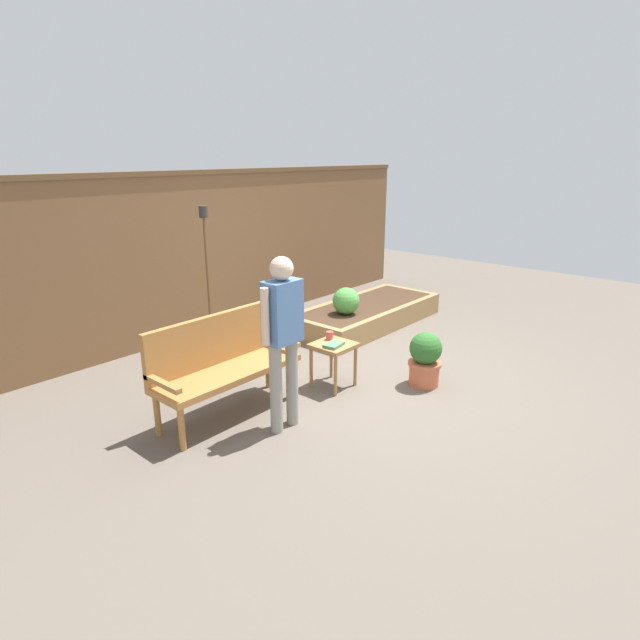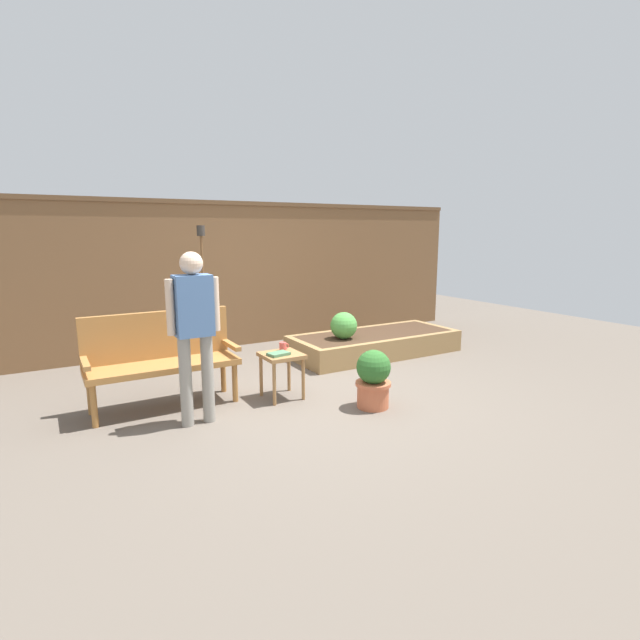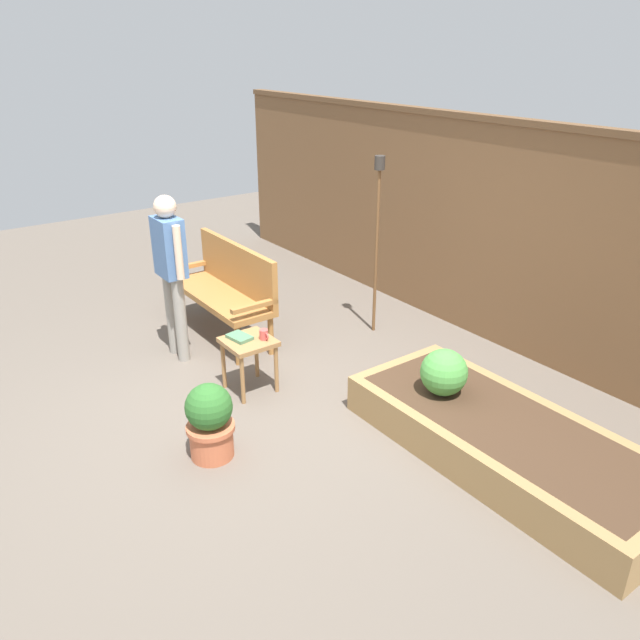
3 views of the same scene
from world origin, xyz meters
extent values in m
plane|color=#60564C|center=(0.00, 0.00, 0.00)|extent=(14.00, 14.00, 0.00)
cube|color=brown|center=(0.00, 2.60, 1.05)|extent=(8.40, 0.10, 2.10)
cube|color=brown|center=(0.00, 2.60, 2.13)|extent=(8.40, 0.14, 0.06)
cylinder|color=#A87038|center=(-0.77, 0.61, 0.20)|extent=(0.06, 0.06, 0.40)
cylinder|color=#A87038|center=(-0.77, 0.25, 0.20)|extent=(0.06, 0.06, 0.40)
cylinder|color=#A87038|center=(-2.09, 0.61, 0.20)|extent=(0.06, 0.06, 0.40)
cylinder|color=#A87038|center=(-2.09, 0.25, 0.20)|extent=(0.06, 0.06, 0.40)
cube|color=#A87038|center=(-1.43, 0.43, 0.43)|extent=(1.44, 0.48, 0.06)
cube|color=#A87038|center=(-1.43, 0.64, 0.70)|extent=(1.44, 0.06, 0.48)
cube|color=#A87038|center=(-2.12, 0.43, 0.56)|extent=(0.06, 0.48, 0.04)
cube|color=#A87038|center=(-0.74, 0.43, 0.56)|extent=(0.06, 0.48, 0.04)
cylinder|color=#9E7042|center=(-0.14, 0.27, 0.22)|extent=(0.04, 0.04, 0.44)
cylinder|color=#9E7042|center=(-0.14, -0.06, 0.22)|extent=(0.04, 0.04, 0.44)
cylinder|color=#9E7042|center=(-0.47, 0.27, 0.22)|extent=(0.04, 0.04, 0.44)
cylinder|color=#9E7042|center=(-0.47, -0.06, 0.22)|extent=(0.04, 0.04, 0.44)
cube|color=#9E7042|center=(-0.30, 0.11, 0.46)|extent=(0.40, 0.40, 0.04)
cylinder|color=#CC4C47|center=(-0.23, 0.22, 0.52)|extent=(0.07, 0.07, 0.09)
torus|color=#CC4C47|center=(-0.19, 0.22, 0.52)|extent=(0.06, 0.01, 0.06)
cube|color=#4C7A56|center=(-0.36, 0.06, 0.50)|extent=(0.23, 0.18, 0.03)
cylinder|color=#C66642|center=(0.36, -0.60, 0.11)|extent=(0.31, 0.31, 0.23)
cylinder|color=#C66642|center=(0.36, -0.60, 0.24)|extent=(0.35, 0.35, 0.04)
sphere|color=#2D6628|center=(0.36, -0.60, 0.41)|extent=(0.34, 0.34, 0.34)
cube|color=#997547|center=(1.64, 0.64, 0.15)|extent=(2.40, 0.09, 0.30)
cube|color=#997547|center=(1.64, 1.55, 0.15)|extent=(2.40, 0.09, 0.30)
cube|color=#997547|center=(0.48, 1.09, 0.15)|extent=(0.09, 0.82, 0.30)
cube|color=#997547|center=(2.79, 1.09, 0.15)|extent=(0.09, 0.82, 0.30)
cube|color=#422D1E|center=(1.64, 1.09, 0.15)|extent=(2.22, 0.82, 0.30)
cylinder|color=brown|center=(1.07, 1.02, 0.33)|extent=(0.04, 0.04, 0.06)
sphere|color=#4C9942|center=(1.07, 1.02, 0.48)|extent=(0.36, 0.36, 0.36)
cylinder|color=brown|center=(-0.60, 1.77, 0.83)|extent=(0.03, 0.03, 1.67)
cylinder|color=#332D28|center=(-0.60, 1.77, 1.73)|extent=(0.10, 0.10, 0.13)
cylinder|color=gray|center=(-1.16, -0.12, 0.41)|extent=(0.11, 0.11, 0.82)
cylinder|color=gray|center=(-1.36, -0.12, 0.41)|extent=(0.11, 0.11, 0.82)
cube|color=#4C70A3|center=(-1.26, -0.12, 1.09)|extent=(0.32, 0.20, 0.54)
cylinder|color=beige|center=(-1.06, -0.12, 1.09)|extent=(0.07, 0.07, 0.49)
cylinder|color=beige|center=(-1.46, -0.12, 1.09)|extent=(0.07, 0.07, 0.49)
sphere|color=beige|center=(-1.26, -0.12, 1.46)|extent=(0.20, 0.20, 0.20)
camera|label=1|loc=(-4.23, -3.12, 2.36)|focal=29.34mm
camera|label=2|loc=(-2.40, -4.27, 1.74)|focal=26.95mm
camera|label=3|loc=(3.85, -2.18, 2.77)|focal=34.90mm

